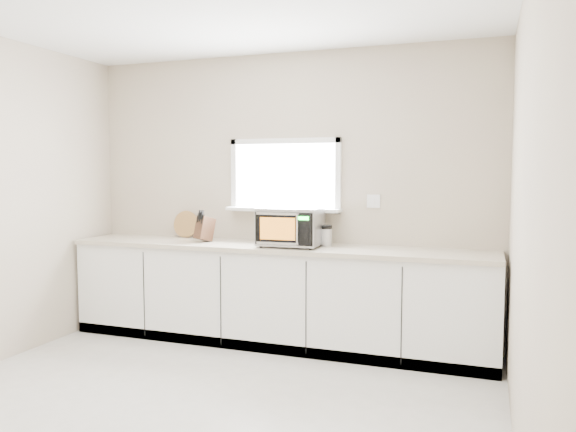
% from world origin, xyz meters
% --- Properties ---
extents(ground, '(4.00, 4.00, 0.00)m').
position_xyz_m(ground, '(0.00, 0.00, 0.00)').
color(ground, beige).
rests_on(ground, ground).
extents(back_wall, '(4.00, 0.17, 2.70)m').
position_xyz_m(back_wall, '(0.00, 2.00, 1.36)').
color(back_wall, tan).
rests_on(back_wall, ground).
extents(cabinets, '(3.92, 0.60, 0.88)m').
position_xyz_m(cabinets, '(0.00, 1.70, 0.44)').
color(cabinets, white).
rests_on(cabinets, ground).
extents(countertop, '(3.92, 0.64, 0.04)m').
position_xyz_m(countertop, '(0.00, 1.69, 0.90)').
color(countertop, beige).
rests_on(countertop, cabinets).
extents(microwave, '(0.55, 0.45, 0.35)m').
position_xyz_m(microwave, '(0.17, 1.66, 1.10)').
color(microwave, black).
rests_on(microwave, countertop).
extents(knife_block, '(0.17, 0.23, 0.31)m').
position_xyz_m(knife_block, '(-0.70, 1.68, 1.05)').
color(knife_block, '#402617').
rests_on(knife_block, countertop).
extents(cutting_board, '(0.27, 0.06, 0.27)m').
position_xyz_m(cutting_board, '(-1.05, 1.94, 1.05)').
color(cutting_board, '#AE8543').
rests_on(cutting_board, countertop).
extents(coffee_grinder, '(0.11, 0.11, 0.19)m').
position_xyz_m(coffee_grinder, '(0.46, 1.79, 1.01)').
color(coffee_grinder, '#AEB0B5').
rests_on(coffee_grinder, countertop).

